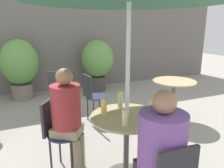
% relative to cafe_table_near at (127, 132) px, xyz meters
% --- Properties ---
extents(storefront_wall, '(10.00, 0.06, 3.00)m').
position_rel_cafe_table_near_xyz_m(storefront_wall, '(-0.02, 3.93, 0.95)').
color(storefront_wall, slate).
rests_on(storefront_wall, ground_plane).
extents(cafe_table_near, '(0.78, 0.78, 0.75)m').
position_rel_cafe_table_near_xyz_m(cafe_table_near, '(0.00, 0.00, 0.00)').
color(cafe_table_near, '#514C47').
rests_on(cafe_table_near, ground_plane).
extents(cafe_table_far, '(0.75, 0.75, 0.75)m').
position_rel_cafe_table_near_xyz_m(cafe_table_far, '(1.46, 1.05, -0.01)').
color(cafe_table_far, '#514C47').
rests_on(cafe_table_far, ground_plane).
extents(bistro_chair_0, '(0.44, 0.43, 0.87)m').
position_rel_cafe_table_near_xyz_m(bistro_chair_0, '(-0.67, 0.45, -0.02)').
color(bistro_chair_0, '#232847').
rests_on(bistro_chair_0, ground_plane).
extents(bistro_chair_3, '(0.43, 0.44, 0.87)m').
position_rel_cafe_table_near_xyz_m(bistro_chair_3, '(-0.35, 2.10, -0.02)').
color(bistro_chair_3, '#232847').
rests_on(bistro_chair_3, ground_plane).
extents(bistro_chair_4, '(0.40, 0.38, 0.87)m').
position_rel_cafe_table_near_xyz_m(bistro_chair_4, '(0.12, 1.56, -0.02)').
color(bistro_chair_4, '#232847').
rests_on(bistro_chair_4, ground_plane).
extents(seated_person_0, '(0.42, 0.41, 1.24)m').
position_rel_cafe_table_near_xyz_m(seated_person_0, '(-0.55, 0.37, 0.18)').
color(seated_person_0, gray).
rests_on(seated_person_0, ground_plane).
extents(seated_person_1, '(0.37, 0.39, 1.22)m').
position_rel_cafe_table_near_xyz_m(seated_person_1, '(-0.04, -0.66, 0.17)').
color(seated_person_1, '#2D2D33').
rests_on(seated_person_1, ground_plane).
extents(beer_glass_0, '(0.06, 0.06, 0.19)m').
position_rel_cafe_table_near_xyz_m(beer_glass_0, '(0.04, 0.24, 0.29)').
color(beer_glass_0, beige).
rests_on(beer_glass_0, cafe_table_near).
extents(beer_glass_1, '(0.06, 0.06, 0.18)m').
position_rel_cafe_table_near_xyz_m(beer_glass_1, '(-0.21, 0.12, 0.28)').
color(beer_glass_1, '#DBC65B').
rests_on(beer_glass_1, cafe_table_near).
extents(beer_glass_2, '(0.06, 0.06, 0.17)m').
position_rel_cafe_table_near_xyz_m(beer_glass_2, '(-0.13, -0.21, 0.28)').
color(beer_glass_2, beige).
rests_on(beer_glass_2, cafe_table_near).
extents(beer_glass_3, '(0.06, 0.06, 0.18)m').
position_rel_cafe_table_near_xyz_m(beer_glass_3, '(0.22, -0.12, 0.28)').
color(beer_glass_3, beige).
rests_on(beer_glass_3, cafe_table_near).
extents(potted_plant_0, '(0.84, 0.84, 1.40)m').
position_rel_cafe_table_near_xyz_m(potted_plant_0, '(-0.99, 3.45, 0.25)').
color(potted_plant_0, slate).
rests_on(potted_plant_0, ground_plane).
extents(potted_plant_1, '(0.83, 0.83, 1.33)m').
position_rel_cafe_table_near_xyz_m(potted_plant_1, '(0.88, 3.39, 0.24)').
color(potted_plant_1, '#47423D').
rests_on(potted_plant_1, ground_plane).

